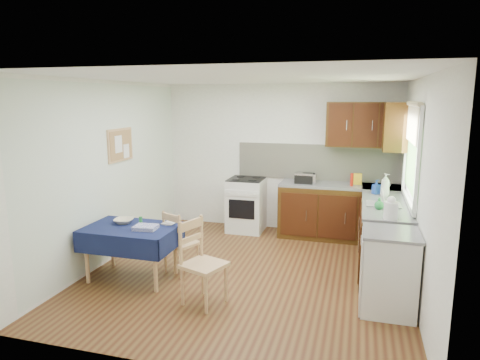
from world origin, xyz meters
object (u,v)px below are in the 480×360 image
(dish_rack, at_px, (383,203))
(kettle, at_px, (391,209))
(chair_near, at_px, (201,260))
(sandwich_press, at_px, (304,178))
(toaster, at_px, (309,178))
(chair_far, at_px, (179,241))
(dining_table, at_px, (131,235))

(dish_rack, relative_size, kettle, 1.58)
(chair_near, xyz_separation_m, sandwich_press, (0.78, 2.68, 0.48))
(sandwich_press, bearing_deg, kettle, -52.95)
(chair_near, bearing_deg, sandwich_press, 3.71)
(chair_near, relative_size, sandwich_press, 3.28)
(toaster, bearing_deg, chair_far, -131.07)
(dining_table, xyz_separation_m, kettle, (3.08, 0.44, 0.44))
(chair_far, bearing_deg, dish_rack, -138.33)
(toaster, height_order, dish_rack, dish_rack)
(chair_far, distance_m, toaster, 2.49)
(dining_table, height_order, dish_rack, dish_rack)
(chair_far, relative_size, sandwich_press, 2.88)
(toaster, height_order, sandwich_press, toaster)
(toaster, distance_m, kettle, 2.17)
(dining_table, distance_m, chair_near, 1.14)
(toaster, distance_m, sandwich_press, 0.08)
(sandwich_press, bearing_deg, chair_near, -102.62)
(sandwich_press, bearing_deg, dining_table, -125.26)
(dining_table, distance_m, chair_far, 0.61)
(chair_near, height_order, dish_rack, dish_rack)
(chair_near, xyz_separation_m, dish_rack, (1.96, 1.47, 0.42))
(dish_rack, distance_m, kettle, 0.66)
(chair_near, bearing_deg, dish_rack, -33.11)
(dining_table, height_order, kettle, kettle)
(sandwich_press, xyz_separation_m, dish_rack, (1.18, -1.21, -0.06))
(chair_near, distance_m, toaster, 2.84)
(dish_rack, bearing_deg, sandwich_press, 143.70)
(dining_table, relative_size, chair_far, 1.35)
(toaster, bearing_deg, chair_near, -112.98)
(sandwich_press, distance_m, kettle, 2.23)
(chair_far, relative_size, dish_rack, 1.97)
(kettle, bearing_deg, dining_table, -171.88)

